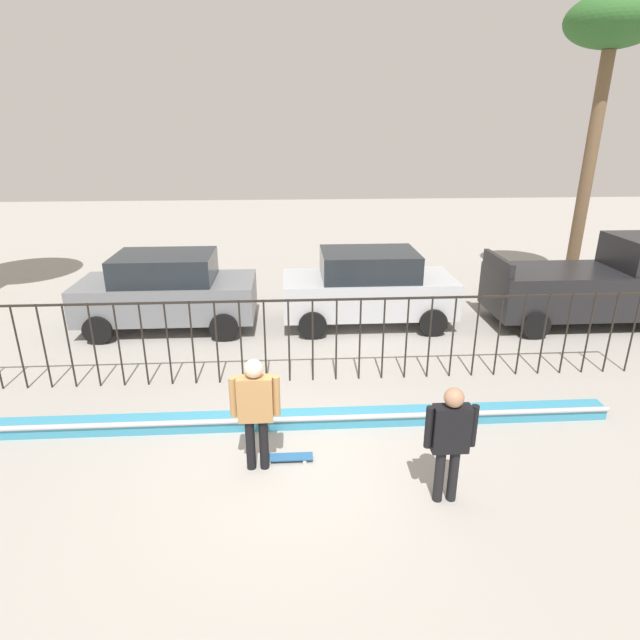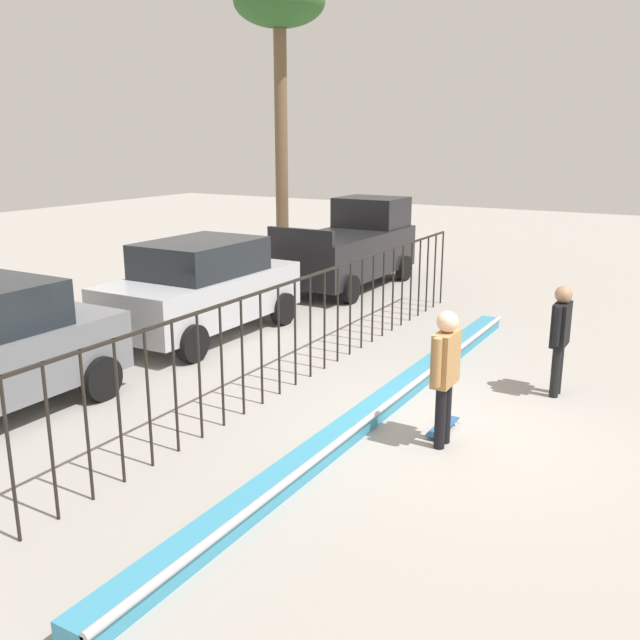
{
  "view_description": "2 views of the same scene",
  "coord_description": "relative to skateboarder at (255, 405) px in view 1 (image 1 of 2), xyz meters",
  "views": [
    {
      "loc": [
        0.03,
        -6.59,
        4.83
      ],
      "look_at": [
        0.59,
        2.56,
        1.39
      ],
      "focal_mm": 29.23,
      "sensor_mm": 36.0,
      "label": 1
    },
    {
      "loc": [
        -8.45,
        -2.78,
        3.86
      ],
      "look_at": [
        0.7,
        2.51,
        1.06
      ],
      "focal_mm": 39.13,
      "sensor_mm": 36.0,
      "label": 2
    }
  ],
  "objects": [
    {
      "name": "ground_plane",
      "position": [
        0.49,
        -0.0,
        -1.07
      ],
      "size": [
        60.0,
        60.0,
        0.0
      ],
      "primitive_type": "plane",
      "color": "#9E9991"
    },
    {
      "name": "bowl_coping_ledge",
      "position": [
        0.49,
        1.14,
        -0.95
      ],
      "size": [
        11.0,
        0.4,
        0.27
      ],
      "color": "teal",
      "rests_on": "ground"
    },
    {
      "name": "perimeter_fence",
      "position": [
        0.49,
        2.82,
        -0.0
      ],
      "size": [
        14.04,
        0.04,
        1.72
      ],
      "color": "black",
      "rests_on": "ground"
    },
    {
      "name": "skateboarder",
      "position": [
        0.0,
        0.0,
        0.0
      ],
      "size": [
        0.72,
        0.27,
        1.78
      ],
      "rotation": [
        0.0,
        0.0,
        0.11
      ],
      "color": "black",
      "rests_on": "ground"
    },
    {
      "name": "skateboard",
      "position": [
        0.43,
        0.14,
        -1.01
      ],
      "size": [
        0.8,
        0.2,
        0.07
      ],
      "rotation": [
        0.0,
        0.0,
        -0.21
      ],
      "color": "#26598C",
      "rests_on": "ground"
    },
    {
      "name": "camera_operator",
      "position": [
        2.58,
        -0.87,
        -0.04
      ],
      "size": [
        0.69,
        0.26,
        1.72
      ],
      "rotation": [
        0.0,
        0.0,
        3.05
      ],
      "color": "black",
      "rests_on": "ground"
    },
    {
      "name": "parked_car_gray",
      "position": [
        -2.5,
        5.96,
        -0.1
      ],
      "size": [
        4.3,
        2.12,
        1.9
      ],
      "rotation": [
        0.0,
        0.0,
        0.03
      ],
      "color": "slate",
      "rests_on": "ground"
    },
    {
      "name": "parked_car_silver",
      "position": [
        2.53,
        5.96,
        -0.1
      ],
      "size": [
        4.3,
        2.12,
        1.9
      ],
      "rotation": [
        0.0,
        0.0,
        -0.04
      ],
      "color": "#B7BABF",
      "rests_on": "ground"
    },
    {
      "name": "pickup_truck",
      "position": [
        8.22,
        5.62,
        -0.03
      ],
      "size": [
        4.7,
        2.12,
        2.24
      ],
      "rotation": [
        0.0,
        0.0,
        -0.02
      ],
      "color": "black",
      "rests_on": "ground"
    },
    {
      "name": "palm_tree_tall",
      "position": [
        9.15,
        8.36,
        5.95
      ],
      "size": [
        2.5,
        2.5,
        8.08
      ],
      "color": "brown",
      "rests_on": "ground"
    }
  ]
}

